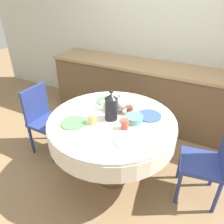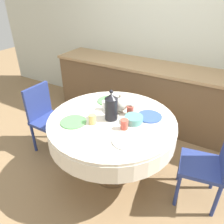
{
  "view_description": "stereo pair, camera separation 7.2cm",
  "coord_description": "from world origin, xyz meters",
  "px_view_note": "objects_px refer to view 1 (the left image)",
  "views": [
    {
      "loc": [
        0.86,
        -1.65,
        1.95
      ],
      "look_at": [
        0.0,
        0.0,
        0.85
      ],
      "focal_mm": 35.0,
      "sensor_mm": 36.0,
      "label": 1
    },
    {
      "loc": [
        0.92,
        -1.62,
        1.95
      ],
      "look_at": [
        0.0,
        0.0,
        0.85
      ],
      "focal_mm": 35.0,
      "sensor_mm": 36.0,
      "label": 2
    }
  ],
  "objects_px": {
    "chair_right": "(44,117)",
    "teapot": "(120,104)",
    "coffee_carafe": "(111,107)",
    "chair_left": "(211,160)"
  },
  "relations": [
    {
      "from": "chair_left",
      "to": "teapot",
      "type": "bearing_deg",
      "value": 80.14
    },
    {
      "from": "chair_right",
      "to": "teapot",
      "type": "relative_size",
      "value": 3.95
    },
    {
      "from": "chair_left",
      "to": "coffee_carafe",
      "type": "distance_m",
      "value": 1.08
    },
    {
      "from": "chair_right",
      "to": "teapot",
      "type": "xyz_separation_m",
      "value": [
        1.0,
        0.14,
        0.37
      ]
    },
    {
      "from": "teapot",
      "to": "chair_right",
      "type": "bearing_deg",
      "value": -171.98
    },
    {
      "from": "coffee_carafe",
      "to": "chair_right",
      "type": "bearing_deg",
      "value": 178.04
    },
    {
      "from": "chair_left",
      "to": "coffee_carafe",
      "type": "bearing_deg",
      "value": 90.15
    },
    {
      "from": "coffee_carafe",
      "to": "teapot",
      "type": "height_order",
      "value": "coffee_carafe"
    },
    {
      "from": "coffee_carafe",
      "to": "teapot",
      "type": "relative_size",
      "value": 1.43
    },
    {
      "from": "chair_left",
      "to": "chair_right",
      "type": "xyz_separation_m",
      "value": [
        -1.97,
        -0.14,
        0.0
      ]
    }
  ]
}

